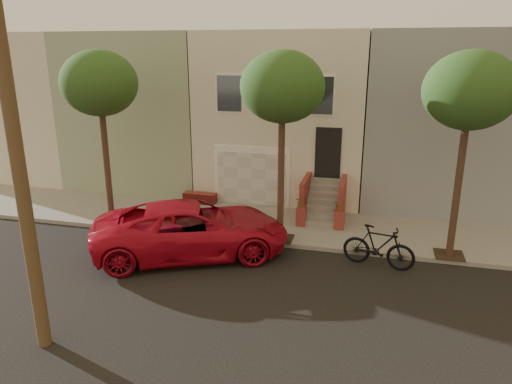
# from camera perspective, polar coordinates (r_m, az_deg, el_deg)

# --- Properties ---
(ground) EXTENTS (90.00, 90.00, 0.00)m
(ground) POSITION_cam_1_polar(r_m,az_deg,el_deg) (13.31, -4.89, -12.05)
(ground) COLOR black
(ground) RESTS_ON ground
(sidewalk) EXTENTS (40.00, 3.70, 0.15)m
(sidewalk) POSITION_cam_1_polar(r_m,az_deg,el_deg) (17.95, 0.72, -3.83)
(sidewalk) COLOR gray
(sidewalk) RESTS_ON ground
(house_row) EXTENTS (33.10, 11.70, 7.00)m
(house_row) POSITION_cam_1_polar(r_m,az_deg,el_deg) (22.67, 4.33, 9.81)
(house_row) COLOR beige
(house_row) RESTS_ON sidewalk
(tree_left) EXTENTS (2.70, 2.57, 6.30)m
(tree_left) POSITION_cam_1_polar(r_m,az_deg,el_deg) (17.66, -18.45, 12.26)
(tree_left) COLOR #2D2116
(tree_left) RESTS_ON sidewalk
(tree_mid) EXTENTS (2.70, 2.57, 6.30)m
(tree_mid) POSITION_cam_1_polar(r_m,az_deg,el_deg) (15.20, 3.22, 12.45)
(tree_mid) COLOR #2D2116
(tree_mid) RESTS_ON sidewalk
(tree_right) EXTENTS (2.70, 2.57, 6.30)m
(tree_right) POSITION_cam_1_polar(r_m,az_deg,el_deg) (15.12, 24.52, 10.97)
(tree_right) COLOR #2D2116
(tree_right) RESTS_ON sidewalk
(pickup_truck) EXTENTS (6.87, 5.23, 1.73)m
(pickup_truck) POSITION_cam_1_polar(r_m,az_deg,el_deg) (15.38, -7.77, -4.47)
(pickup_truck) COLOR #B90D24
(pickup_truck) RESTS_ON ground
(motorcycle) EXTENTS (2.28, 1.04, 1.32)m
(motorcycle) POSITION_cam_1_polar(r_m,az_deg,el_deg) (14.93, 14.64, -6.41)
(motorcycle) COLOR black
(motorcycle) RESTS_ON ground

